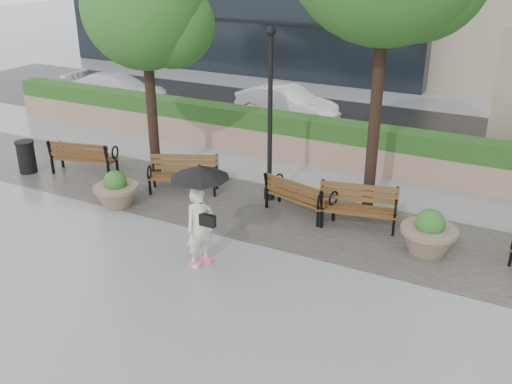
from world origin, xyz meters
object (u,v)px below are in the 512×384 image
at_px(planter_left, 116,192).
at_px(pedestrian, 200,206).
at_px(trash_bin, 27,158).
at_px(bench_2, 299,204).
at_px(bench_0, 84,164).
at_px(bench_3, 356,215).
at_px(lamppost, 270,127).
at_px(car_right, 286,103).
at_px(bench_1, 184,182).
at_px(planter_right, 429,236).
at_px(car_left, 118,90).

relative_size(planter_left, pedestrian, 0.51).
height_order(planter_left, trash_bin, planter_left).
bearing_deg(planter_left, bench_2, 20.84).
bearing_deg(bench_0, bench_3, 169.01).
bearing_deg(planter_left, bench_3, 16.06).
xyz_separation_m(bench_0, lamppost, (5.56, 0.84, 1.65)).
xyz_separation_m(car_right, pedestrian, (2.90, -10.50, 0.68)).
height_order(bench_1, car_right, car_right).
distance_m(planter_right, lamppost, 4.66).
xyz_separation_m(bench_1, pedestrian, (2.46, -2.98, 1.04)).
distance_m(bench_1, pedestrian, 4.00).
height_order(bench_1, car_left, car_left).
height_order(bench_1, lamppost, lamppost).
bearing_deg(bench_2, planter_left, 35.11).
height_order(bench_0, bench_2, bench_0).
relative_size(planter_right, car_right, 0.31).
relative_size(bench_2, planter_right, 1.56).
height_order(car_left, pedestrian, pedestrian).
relative_size(planter_right, lamppost, 0.27).
bearing_deg(planter_left, car_right, 86.26).
relative_size(bench_3, trash_bin, 2.15).
height_order(lamppost, car_right, lamppost).
xyz_separation_m(bench_3, lamppost, (-2.53, 0.50, 1.66)).
distance_m(bench_1, planter_right, 6.52).
bearing_deg(lamppost, bench_1, -163.87).
bearing_deg(car_left, bench_1, -139.17).
distance_m(bench_0, planter_right, 9.84).
relative_size(bench_0, lamppost, 0.45).
height_order(planter_left, car_right, car_right).
xyz_separation_m(bench_3, car_left, (-12.31, 6.24, 0.35)).
xyz_separation_m(bench_0, car_left, (-4.23, 6.58, 0.34)).
xyz_separation_m(planter_right, lamppost, (-4.28, 0.98, 1.55)).
bearing_deg(trash_bin, bench_2, 7.10).
bearing_deg(trash_bin, bench_1, 10.37).
bearing_deg(pedestrian, car_right, 40.39).
xyz_separation_m(bench_1, car_right, (-0.43, 7.52, 0.36)).
bearing_deg(planter_left, bench_0, 149.93).
relative_size(bench_2, pedestrian, 0.86).
height_order(bench_3, pedestrian, pedestrian).
xyz_separation_m(bench_0, bench_2, (6.63, 0.32, -0.02)).
bearing_deg(planter_right, bench_2, 171.80).
xyz_separation_m(bench_2, trash_bin, (-8.16, -1.02, 0.17)).
height_order(bench_0, lamppost, lamppost).
distance_m(lamppost, car_left, 11.42).
distance_m(bench_0, pedestrian, 6.50).
bearing_deg(car_right, planter_right, -129.23).
bearing_deg(planter_left, planter_right, 8.95).
bearing_deg(bench_0, planter_right, 165.79).
height_order(planter_right, lamppost, lamppost).
bearing_deg(pedestrian, bench_1, 64.56).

